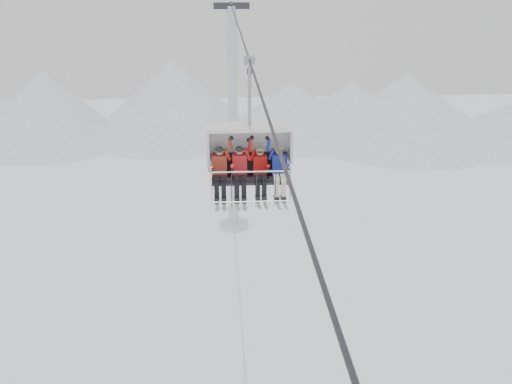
{
  "coord_description": "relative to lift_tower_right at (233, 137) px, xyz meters",
  "views": [
    {
      "loc": [
        -0.9,
        -14.65,
        16.05
      ],
      "look_at": [
        0.0,
        0.0,
        10.56
      ],
      "focal_mm": 45.0,
      "sensor_mm": 36.0,
      "label": 1
    }
  ],
  "objects": [
    {
      "name": "skier_far_right",
      "position": [
        0.84,
        -19.29,
        4.43
      ],
      "size": [
        0.41,
        1.69,
        1.62
      ],
      "color": "#1B2996",
      "rests_on": "chairlift_carrier"
    },
    {
      "name": "ridgeline",
      "position": [
        -1.58,
        20.05,
        -2.94
      ],
      "size": [
        72.0,
        21.0,
        7.0
      ],
      "color": "silver",
      "rests_on": "ground"
    },
    {
      "name": "skier_center_right",
      "position": [
        0.29,
        -19.29,
        4.41
      ],
      "size": [
        0.39,
        1.69,
        1.57
      ],
      "color": "#B0110D",
      "rests_on": "chairlift_carrier"
    },
    {
      "name": "skier_center_left",
      "position": [
        -0.3,
        -19.28,
        4.44
      ],
      "size": [
        0.42,
        1.69,
        1.65
      ],
      "color": "red",
      "rests_on": "chairlift_carrier"
    },
    {
      "name": "skier_far_left",
      "position": [
        -0.87,
        -19.28,
        4.44
      ],
      "size": [
        0.42,
        1.69,
        1.65
      ],
      "color": "#A5301E",
      "rests_on": "chairlift_carrier"
    },
    {
      "name": "chairlift_carrier",
      "position": [
        0.0,
        -18.98,
        4.91
      ],
      "size": [
        2.43,
        1.17,
        3.98
      ],
      "color": "black",
      "rests_on": "haul_cable"
    },
    {
      "name": "lift_tower_right",
      "position": [
        0.0,
        0.0,
        0.0
      ],
      "size": [
        2.0,
        1.8,
        13.48
      ],
      "color": "silver",
      "rests_on": "ground"
    },
    {
      "name": "haul_cable",
      "position": [
        0.0,
        -22.0,
        7.52
      ],
      "size": [
        0.06,
        50.0,
        0.06
      ],
      "primitive_type": "cylinder",
      "rotation": [
        1.57,
        0.0,
        0.0
      ],
      "color": "#2D2D32",
      "rests_on": "lift_tower_left"
    }
  ]
}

